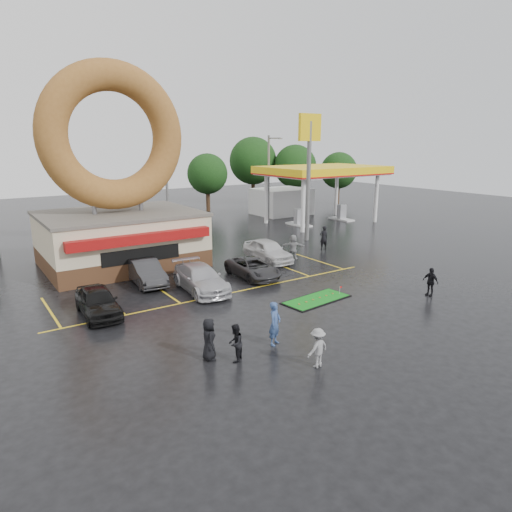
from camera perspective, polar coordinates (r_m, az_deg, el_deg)
ground at (r=23.34m, az=0.91°, el=-6.91°), size 120.00×120.00×0.00m
donut_shop at (r=32.48m, az=-16.88°, el=6.61°), size 10.20×8.70×13.50m
gas_station at (r=50.81m, az=6.00°, el=8.78°), size 12.30×13.65×5.90m
shell_sign at (r=39.26m, az=6.65°, el=12.58°), size 2.20×0.36×10.60m
streetlight_mid at (r=42.28m, az=-11.06°, el=9.00°), size 0.40×2.21×9.00m
streetlight_right at (r=49.05m, az=1.64°, el=9.93°), size 0.40×2.21×9.00m
tree_far_a at (r=61.49m, az=4.90°, el=11.11°), size 5.60×5.60×8.00m
tree_far_b at (r=64.00m, az=10.30°, el=10.47°), size 4.90×4.90×7.00m
tree_far_c at (r=62.32m, az=-0.37°, el=11.80°), size 6.30×6.30×9.00m
tree_far_d at (r=56.58m, az=-6.09°, el=10.16°), size 4.90×4.90×7.00m
car_black at (r=23.90m, az=-19.17°, el=-5.39°), size 1.90×4.29×1.44m
car_dgrey at (r=28.31m, az=-13.60°, el=-1.96°), size 1.88×4.52×1.45m
car_silver at (r=26.41m, az=-6.93°, el=-2.81°), size 2.47×5.20×1.46m
car_grey at (r=28.86m, az=-0.43°, el=-1.47°), size 2.19×4.49×1.23m
car_white at (r=32.65m, az=1.48°, el=0.70°), size 2.13×4.75×1.59m
person_blue at (r=19.41m, az=2.37°, el=-8.41°), size 0.82×0.73×1.89m
person_blackjkt at (r=18.08m, az=-2.61°, el=-10.82°), size 0.94×0.92×1.52m
person_hoodie at (r=17.80m, az=7.71°, el=-11.30°), size 1.07×0.71×1.55m
person_bystander at (r=18.26m, az=-5.91°, el=-10.30°), size 0.75×0.95×1.70m
person_cameraman at (r=27.19m, az=20.96°, el=-3.01°), size 0.44×0.96×1.60m
person_walker_near at (r=33.39m, az=4.67°, el=1.15°), size 1.63×1.49×1.81m
person_walker_far at (r=36.63m, az=8.46°, el=2.27°), size 0.77×0.59×1.89m
putting_green at (r=25.13m, az=7.57°, el=-5.40°), size 4.10×2.12×0.50m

